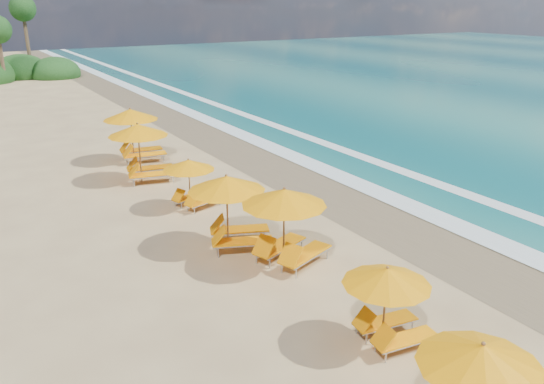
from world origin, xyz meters
name	(u,v)px	position (x,y,z in m)	size (l,w,h in m)	color
ground	(272,223)	(0.00, 0.00, 0.00)	(160.00, 160.00, 0.00)	tan
wet_sand	(358,203)	(4.00, 0.00, 0.01)	(4.00, 160.00, 0.01)	olive
surf_foam	(408,191)	(6.70, 0.00, 0.03)	(4.00, 160.00, 0.01)	white
station_1	(391,300)	(-1.44, -7.64, 1.15)	(2.39, 2.27, 2.05)	olive
station_2	(288,221)	(-1.25, -2.99, 1.43)	(3.27, 3.21, 2.54)	olive
station_3	(233,207)	(-2.07, -1.04, 1.40)	(3.24, 3.20, 2.50)	olive
station_4	(192,180)	(-1.77, 2.95, 1.13)	(2.52, 2.45, 2.01)	olive
station_5	(144,148)	(-2.23, 7.17, 1.48)	(3.23, 3.11, 2.63)	olive
station_6	(136,131)	(-1.53, 10.44, 1.51)	(3.17, 3.01, 2.69)	olive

